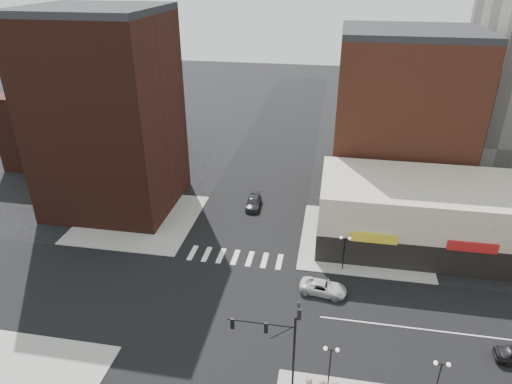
# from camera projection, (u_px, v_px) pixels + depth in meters

# --- Properties ---
(ground) EXTENTS (240.00, 240.00, 0.00)m
(ground) POSITION_uv_depth(u_px,v_px,m) (219.00, 305.00, 45.08)
(ground) COLOR black
(ground) RESTS_ON ground
(road_ew) EXTENTS (200.00, 14.00, 0.02)m
(road_ew) POSITION_uv_depth(u_px,v_px,m) (219.00, 305.00, 45.08)
(road_ew) COLOR black
(road_ew) RESTS_ON ground
(road_ns) EXTENTS (14.00, 200.00, 0.02)m
(road_ns) POSITION_uv_depth(u_px,v_px,m) (219.00, 305.00, 45.08)
(road_ns) COLOR black
(road_ns) RESTS_ON ground
(sidewalk_nw) EXTENTS (15.00, 15.00, 0.12)m
(sidewalk_nw) POSITION_uv_depth(u_px,v_px,m) (139.00, 219.00, 60.06)
(sidewalk_nw) COLOR gray
(sidewalk_nw) RESTS_ON ground
(sidewalk_ne) EXTENTS (15.00, 15.00, 0.12)m
(sidewalk_ne) POSITION_uv_depth(u_px,v_px,m) (363.00, 240.00, 55.53)
(sidewalk_ne) COLOR gray
(sidewalk_ne) RESTS_ON ground
(building_nw) EXTENTS (16.00, 15.00, 25.00)m
(building_nw) POSITION_uv_depth(u_px,v_px,m) (107.00, 117.00, 58.67)
(building_nw) COLOR #351811
(building_nw) RESTS_ON ground
(building_nw_low) EXTENTS (20.00, 18.00, 12.00)m
(building_nw_low) POSITION_uv_depth(u_px,v_px,m) (84.00, 122.00, 77.26)
(building_nw_low) COLOR #351811
(building_nw_low) RESTS_ON ground
(building_ne_midrise) EXTENTS (18.00, 15.00, 22.00)m
(building_ne_midrise) POSITION_uv_depth(u_px,v_px,m) (401.00, 118.00, 63.07)
(building_ne_midrise) COLOR brown
(building_ne_midrise) RESTS_ON ground
(building_ne_row) EXTENTS (24.20, 12.20, 8.00)m
(building_ne_row) POSITION_uv_depth(u_px,v_px,m) (423.00, 219.00, 53.49)
(building_ne_row) COLOR beige
(building_ne_row) RESTS_ON ground
(traffic_signal) EXTENTS (5.59, 3.09, 7.77)m
(traffic_signal) POSITION_uv_depth(u_px,v_px,m) (283.00, 333.00, 34.83)
(traffic_signal) COLOR black
(traffic_signal) RESTS_ON ground
(street_lamp_se_a) EXTENTS (1.22, 0.32, 4.16)m
(street_lamp_se_a) POSITION_uv_depth(u_px,v_px,m) (331.00, 357.00, 34.85)
(street_lamp_se_a) COLOR black
(street_lamp_se_a) RESTS_ON sidewalk_se
(street_lamp_se_b) EXTENTS (1.22, 0.32, 4.16)m
(street_lamp_se_b) POSITION_uv_depth(u_px,v_px,m) (440.00, 372.00, 33.60)
(street_lamp_se_b) COLOR black
(street_lamp_se_b) RESTS_ON sidewalk_se
(street_lamp_ne) EXTENTS (1.22, 0.32, 4.16)m
(street_lamp_ne) POSITION_uv_depth(u_px,v_px,m) (345.00, 244.00, 48.75)
(street_lamp_ne) COLOR black
(street_lamp_ne) RESTS_ON sidewalk_ne
(white_suv) EXTENTS (5.01, 2.80, 1.32)m
(white_suv) POSITION_uv_depth(u_px,v_px,m) (323.00, 288.00, 46.42)
(white_suv) COLOR silver
(white_suv) RESTS_ON ground
(dark_sedan_north) EXTENTS (2.17, 4.78, 1.36)m
(dark_sedan_north) POSITION_uv_depth(u_px,v_px,m) (254.00, 203.00, 62.77)
(dark_sedan_north) COLOR black
(dark_sedan_north) RESTS_ON ground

